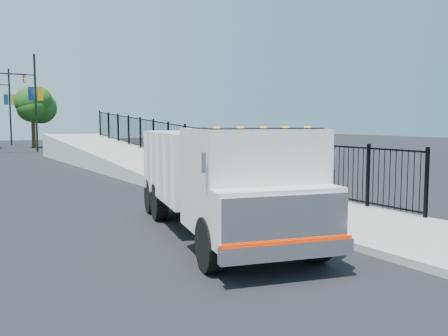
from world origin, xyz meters
TOP-DOWN VIEW (x-y plane):
  - ground at (0.00, 0.00)m, footprint 120.00×120.00m
  - sidewalk at (1.93, -2.00)m, footprint 3.55×12.00m
  - curb at (0.00, -2.00)m, footprint 0.30×12.00m
  - ramp at (2.12, 16.00)m, footprint 3.95×24.06m
  - iron_fence at (3.55, 12.00)m, footprint 0.10×28.00m
  - truck at (-1.79, -0.56)m, footprint 3.97×7.78m
  - worker at (1.26, -0.57)m, footprint 0.54×0.77m
  - light_pole_1 at (0.07, 32.98)m, footprint 3.78×0.22m
  - light_pole_3 at (-0.03, 46.58)m, footprint 3.77×0.22m
  - tree_1 at (1.33, 39.86)m, footprint 2.81×2.81m

SIDE VIEW (x-z plane):
  - ground at x=0.00m, z-range 0.00..0.00m
  - ramp at x=2.12m, z-range -1.60..1.60m
  - sidewalk at x=1.93m, z-range 0.00..0.12m
  - curb at x=0.00m, z-range 0.00..0.16m
  - iron_fence at x=3.55m, z-range 0.00..1.80m
  - worker at x=1.26m, z-range 0.12..2.10m
  - truck at x=-1.79m, z-range 0.16..2.71m
  - tree_1 at x=1.33m, z-range 1.25..6.66m
  - light_pole_1 at x=0.07m, z-range 0.36..8.36m
  - light_pole_3 at x=-0.03m, z-range 0.36..8.36m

